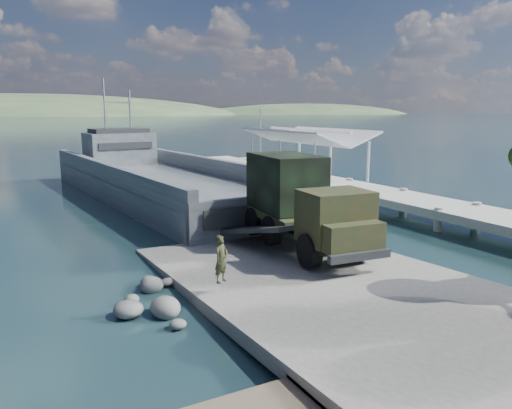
# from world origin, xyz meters

# --- Properties ---
(ground) EXTENTS (1400.00, 1400.00, 0.00)m
(ground) POSITION_xyz_m (0.00, 0.00, 0.00)
(ground) COLOR #1A3A3F
(ground) RESTS_ON ground
(boat_ramp) EXTENTS (10.00, 18.00, 0.50)m
(boat_ramp) POSITION_xyz_m (0.00, -1.00, 0.25)
(boat_ramp) COLOR slate
(boat_ramp) RESTS_ON ground
(shoreline_rocks) EXTENTS (3.20, 5.60, 0.90)m
(shoreline_rocks) POSITION_xyz_m (-6.20, 0.50, 0.00)
(shoreline_rocks) COLOR #5C5C5A
(shoreline_rocks) RESTS_ON ground
(distant_headlands) EXTENTS (1000.00, 240.00, 48.00)m
(distant_headlands) POSITION_xyz_m (50.00, 560.00, 0.00)
(distant_headlands) COLOR #354D30
(distant_headlands) RESTS_ON ground
(pier) EXTENTS (6.40, 44.00, 6.10)m
(pier) POSITION_xyz_m (13.00, 18.77, 1.60)
(pier) COLOR #ACACA2
(pier) RESTS_ON ground
(landing_craft) EXTENTS (11.19, 35.75, 10.47)m
(landing_craft) POSITION_xyz_m (0.86, 22.31, 0.86)
(landing_craft) COLOR #43484F
(landing_craft) RESTS_ON ground
(military_truck) EXTENTS (3.71, 9.27, 4.19)m
(military_truck) POSITION_xyz_m (1.79, 3.75, 2.59)
(military_truck) COLOR black
(military_truck) RESTS_ON boat_ramp
(soldier) EXTENTS (0.74, 0.65, 1.69)m
(soldier) POSITION_xyz_m (-4.12, -0.23, 1.34)
(soldier) COLOR #20321C
(soldier) RESTS_ON boat_ramp
(sailboat_near) EXTENTS (2.72, 6.05, 7.11)m
(sailboat_near) POSITION_xyz_m (16.07, 33.55, 0.38)
(sailboat_near) COLOR white
(sailboat_near) RESTS_ON ground
(sailboat_far) EXTENTS (3.29, 6.25, 7.31)m
(sailboat_far) POSITION_xyz_m (19.04, 38.72, 0.39)
(sailboat_far) COLOR white
(sailboat_far) RESTS_ON ground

